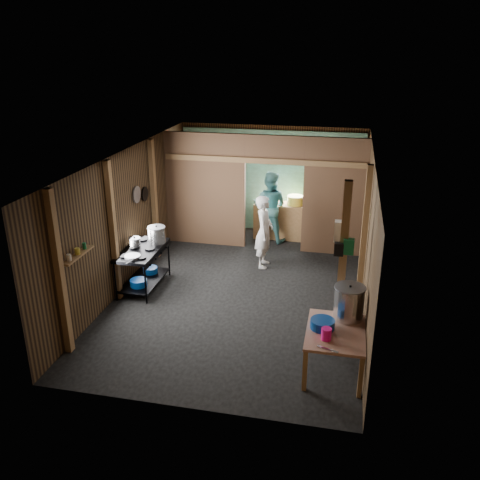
% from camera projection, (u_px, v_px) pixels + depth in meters
% --- Properties ---
extents(floor, '(4.50, 7.00, 0.00)m').
position_uv_depth(floor, '(242.00, 289.00, 9.91)').
color(floor, black).
rests_on(floor, ground).
extents(ceiling, '(4.50, 7.00, 0.00)m').
position_uv_depth(ceiling, '(242.00, 156.00, 8.96)').
color(ceiling, '#2D2926').
rests_on(ceiling, ground).
extents(wall_back, '(4.50, 0.00, 2.60)m').
position_uv_depth(wall_back, '(272.00, 179.00, 12.62)').
color(wall_back, brown).
rests_on(wall_back, ground).
extents(wall_front, '(4.50, 0.00, 2.60)m').
position_uv_depth(wall_front, '(183.00, 321.00, 6.25)').
color(wall_front, brown).
rests_on(wall_front, ground).
extents(wall_left, '(0.00, 7.00, 2.60)m').
position_uv_depth(wall_left, '(128.00, 218.00, 9.88)').
color(wall_left, brown).
rests_on(wall_left, ground).
extents(wall_right, '(0.00, 7.00, 2.60)m').
position_uv_depth(wall_right, '(368.00, 235.00, 9.00)').
color(wall_right, brown).
rests_on(wall_right, ground).
extents(partition_left, '(1.85, 0.10, 2.60)m').
position_uv_depth(partition_left, '(205.00, 190.00, 11.70)').
color(partition_left, brown).
rests_on(partition_left, floor).
extents(partition_right, '(1.35, 0.10, 2.60)m').
position_uv_depth(partition_right, '(334.00, 198.00, 11.13)').
color(partition_right, brown).
rests_on(partition_right, floor).
extents(partition_header, '(1.30, 0.10, 0.60)m').
position_uv_depth(partition_header, '(275.00, 149.00, 11.03)').
color(partition_header, brown).
rests_on(partition_header, wall_back).
extents(turquoise_panel, '(4.40, 0.06, 2.50)m').
position_uv_depth(turquoise_panel, '(271.00, 181.00, 12.59)').
color(turquoise_panel, '#73C4BE').
rests_on(turquoise_panel, wall_back).
extents(back_counter, '(1.20, 0.50, 0.85)m').
position_uv_depth(back_counter, '(280.00, 220.00, 12.38)').
color(back_counter, '#9C7347').
rests_on(back_counter, floor).
extents(wall_clock, '(0.20, 0.03, 0.20)m').
position_uv_depth(wall_clock, '(282.00, 156.00, 12.26)').
color(wall_clock, silver).
rests_on(wall_clock, wall_back).
extents(post_left_a, '(0.10, 0.12, 2.60)m').
position_uv_depth(post_left_a, '(60.00, 274.00, 7.50)').
color(post_left_a, '#9C7347').
rests_on(post_left_a, floor).
extents(post_left_b, '(0.10, 0.12, 2.60)m').
position_uv_depth(post_left_b, '(113.00, 232.00, 9.14)').
color(post_left_b, '#9C7347').
rests_on(post_left_b, floor).
extents(post_left_c, '(0.10, 0.12, 2.60)m').
position_uv_depth(post_left_c, '(154.00, 200.00, 10.96)').
color(post_left_c, '#9C7347').
rests_on(post_left_c, floor).
extents(post_right, '(0.10, 0.12, 2.60)m').
position_uv_depth(post_right, '(364.00, 239.00, 8.83)').
color(post_right, '#9C7347').
rests_on(post_right, floor).
extents(post_free, '(0.12, 0.12, 2.60)m').
position_uv_depth(post_free, '(343.00, 263.00, 7.89)').
color(post_free, '#9C7347').
rests_on(post_free, floor).
extents(cross_beam, '(4.40, 0.12, 0.12)m').
position_uv_depth(cross_beam, '(263.00, 161.00, 11.12)').
color(cross_beam, '#9C7347').
rests_on(cross_beam, wall_left).
extents(pan_lid_big, '(0.03, 0.34, 0.34)m').
position_uv_depth(pan_lid_big, '(137.00, 195.00, 10.11)').
color(pan_lid_big, slate).
rests_on(pan_lid_big, wall_left).
extents(pan_lid_small, '(0.03, 0.30, 0.30)m').
position_uv_depth(pan_lid_small, '(145.00, 194.00, 10.51)').
color(pan_lid_small, black).
rests_on(pan_lid_small, wall_left).
extents(wall_shelf, '(0.14, 0.80, 0.03)m').
position_uv_depth(wall_shelf, '(78.00, 255.00, 7.91)').
color(wall_shelf, '#9C7347').
rests_on(wall_shelf, wall_left).
extents(jar_white, '(0.07, 0.07, 0.10)m').
position_uv_depth(jar_white, '(69.00, 258.00, 7.66)').
color(jar_white, silver).
rests_on(jar_white, wall_shelf).
extents(jar_yellow, '(0.08, 0.08, 0.10)m').
position_uv_depth(jar_yellow, '(77.00, 251.00, 7.89)').
color(jar_yellow, gold).
rests_on(jar_yellow, wall_shelf).
extents(jar_green, '(0.06, 0.06, 0.10)m').
position_uv_depth(jar_green, '(84.00, 246.00, 8.09)').
color(jar_green, '#14713C').
rests_on(jar_green, wall_shelf).
extents(bag_white, '(0.22, 0.15, 0.32)m').
position_uv_depth(bag_white, '(342.00, 231.00, 7.80)').
color(bag_white, silver).
rests_on(bag_white, post_free).
extents(bag_green, '(0.16, 0.12, 0.24)m').
position_uv_depth(bag_green, '(349.00, 246.00, 7.71)').
color(bag_green, '#14713C').
rests_on(bag_green, post_free).
extents(bag_black, '(0.14, 0.10, 0.20)m').
position_uv_depth(bag_black, '(339.00, 249.00, 7.74)').
color(bag_black, black).
rests_on(bag_black, post_free).
extents(gas_range, '(0.70, 1.36, 0.80)m').
position_uv_depth(gas_range, '(143.00, 268.00, 9.86)').
color(gas_range, black).
rests_on(gas_range, floor).
extents(prep_table, '(0.82, 1.13, 0.67)m').
position_uv_depth(prep_table, '(334.00, 351.00, 7.36)').
color(prep_table, '#AD6B55').
rests_on(prep_table, floor).
extents(stove_pot_large, '(0.44, 0.44, 0.35)m').
position_uv_depth(stove_pot_large, '(157.00, 235.00, 9.96)').
color(stove_pot_large, beige).
rests_on(stove_pot_large, gas_range).
extents(stove_pot_med, '(0.29, 0.29, 0.20)m').
position_uv_depth(stove_pot_med, '(135.00, 243.00, 9.78)').
color(stove_pot_med, beige).
rests_on(stove_pot_med, gas_range).
extents(frying_pan, '(0.40, 0.57, 0.07)m').
position_uv_depth(frying_pan, '(132.00, 257.00, 9.31)').
color(frying_pan, slate).
rests_on(frying_pan, gas_range).
extents(blue_tub_front, '(0.32, 0.32, 0.13)m').
position_uv_depth(blue_tub_front, '(139.00, 283.00, 9.68)').
color(blue_tub_front, navy).
rests_on(blue_tub_front, gas_range).
extents(blue_tub_back, '(0.29, 0.29, 0.12)m').
position_uv_depth(blue_tub_back, '(150.00, 270.00, 10.23)').
color(blue_tub_back, navy).
rests_on(blue_tub_back, gas_range).
extents(stock_pot, '(0.56, 0.56, 0.53)m').
position_uv_depth(stock_pot, '(349.00, 303.00, 7.49)').
color(stock_pot, beige).
rests_on(stock_pot, prep_table).
extents(wash_basin, '(0.44, 0.44, 0.13)m').
position_uv_depth(wash_basin, '(323.00, 324.00, 7.29)').
color(wash_basin, navy).
rests_on(wash_basin, prep_table).
extents(pink_bucket, '(0.17, 0.17, 0.17)m').
position_uv_depth(pink_bucket, '(326.00, 334.00, 7.00)').
color(pink_bucket, '#F71089').
rests_on(pink_bucket, prep_table).
extents(knife, '(0.29, 0.14, 0.01)m').
position_uv_depth(knife, '(328.00, 349.00, 6.80)').
color(knife, beige).
rests_on(knife, prep_table).
extents(yellow_tub, '(0.39, 0.39, 0.21)m').
position_uv_depth(yellow_tub, '(295.00, 200.00, 12.12)').
color(yellow_tub, gold).
rests_on(yellow_tub, back_counter).
extents(red_cup, '(0.12, 0.12, 0.14)m').
position_uv_depth(red_cup, '(266.00, 200.00, 12.27)').
color(red_cup, red).
rests_on(red_cup, back_counter).
extents(cook, '(0.39, 0.58, 1.54)m').
position_uv_depth(cook, '(264.00, 232.00, 10.67)').
color(cook, white).
rests_on(cook, floor).
extents(worker_back, '(0.90, 0.74, 1.69)m').
position_uv_depth(worker_back, '(270.00, 207.00, 12.02)').
color(worker_back, teal).
rests_on(worker_back, floor).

